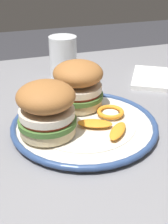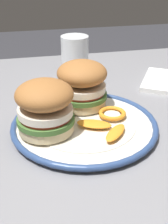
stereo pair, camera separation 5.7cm
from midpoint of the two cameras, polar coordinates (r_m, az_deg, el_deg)
The scene contains 9 objects.
dining_table at distance 0.67m, azimuth 2.56°, elevation -9.77°, with size 1.30×0.99×0.72m.
dinner_plate at distance 0.61m, azimuth 2.68°, elevation -2.59°, with size 0.30×0.30×0.02m.
sandwich_half_left at distance 0.56m, azimuth -4.42°, elevation 1.04°, with size 0.15×0.15×0.10m.
sandwich_half_right at distance 0.66m, azimuth 2.14°, elevation 5.34°, with size 0.15×0.15×0.10m.
orange_peel_curled at distance 0.64m, azimuth 7.89°, elevation -0.36°, with size 0.08×0.08×0.01m.
orange_peel_strip_long at distance 0.57m, azimuth 8.79°, elevation -3.92°, with size 0.06×0.07×0.01m.
orange_peel_strip_short at distance 0.60m, azimuth 4.66°, elevation -2.32°, with size 0.08×0.06×0.01m.
drinking_glass at distance 0.88m, azimuth 0.18°, elevation 10.03°, with size 0.08×0.08×0.11m.
folded_napkin at distance 0.87m, azimuth 16.23°, elevation 5.60°, with size 0.16×0.09×0.01m, color white.
Camera 2 is at (-0.11, -0.52, 1.04)m, focal length 48.84 mm.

